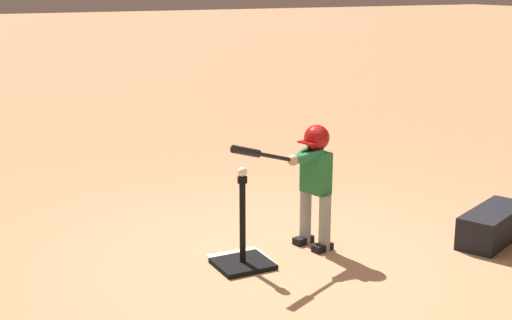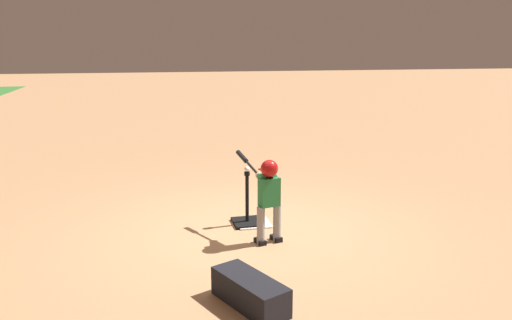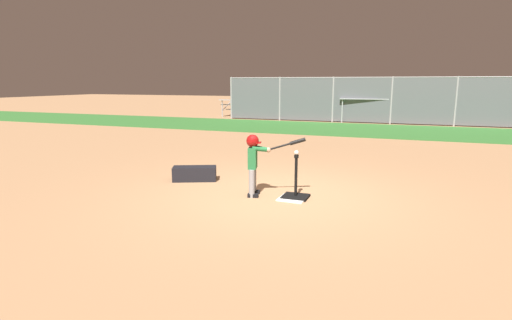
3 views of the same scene
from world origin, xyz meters
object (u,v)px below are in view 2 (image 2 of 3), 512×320
(batter_child, at_px, (268,190))
(equipment_bag, at_px, (250,292))
(batting_tee, at_px, (247,216))
(baseball, at_px, (247,169))

(batter_child, bearing_deg, equipment_bag, 158.98)
(batting_tee, bearing_deg, batter_child, -171.78)
(baseball, bearing_deg, batting_tee, 0.00)
(batter_child, height_order, baseball, batter_child)
(batter_child, distance_m, baseball, 0.71)
(baseball, height_order, equipment_bag, baseball)
(batting_tee, distance_m, batter_child, 0.89)
(batting_tee, relative_size, baseball, 9.93)
(baseball, bearing_deg, equipment_bag, 167.80)
(batting_tee, distance_m, equipment_bag, 2.22)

